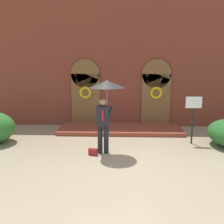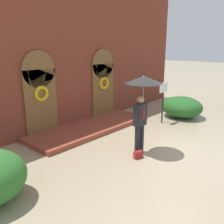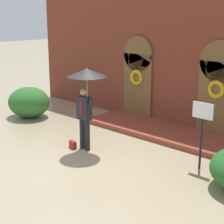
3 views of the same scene
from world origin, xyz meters
TOP-DOWN VIEW (x-y plane):
  - ground_plane at (0.00, 0.00)m, footprint 80.00×80.00m
  - building_facade at (-0.00, 4.15)m, footprint 14.00×2.30m
  - person_with_umbrella at (-0.45, 0.33)m, footprint 1.10×1.10m
  - handbag at (-0.86, 0.13)m, footprint 0.30×0.19m
  - sign_post at (2.59, 1.40)m, footprint 0.56×0.06m
  - shrub_right at (3.94, 1.19)m, footprint 1.67×1.87m

SIDE VIEW (x-z plane):
  - ground_plane at x=0.00m, z-range 0.00..0.00m
  - handbag at x=-0.86m, z-range 0.00..0.22m
  - shrub_right at x=3.94m, z-range 0.00..0.94m
  - sign_post at x=2.59m, z-range 0.30..2.02m
  - person_with_umbrella at x=-0.45m, z-range 0.73..3.09m
  - building_facade at x=0.00m, z-range -0.12..5.48m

